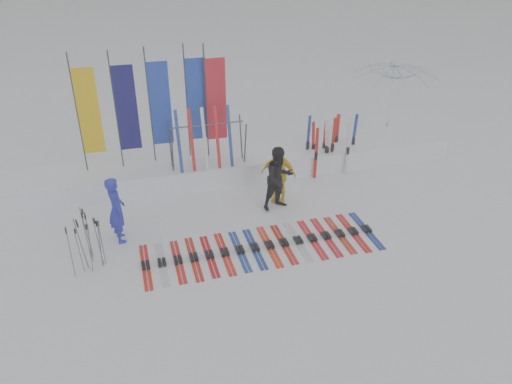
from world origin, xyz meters
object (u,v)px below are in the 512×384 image
object	(u,v)px
person_black	(279,178)
person_yellow	(279,174)
tent_canopy	(392,99)
ski_row	(262,246)
ski_rack	(207,138)
person_blue	(117,210)

from	to	relation	value
person_black	person_yellow	xyz separation A→B (m)	(0.10, 0.34, -0.06)
person_yellow	tent_canopy	size ratio (longest dim) A/B	0.56
person_yellow	ski_row	distance (m)	2.35
ski_row	ski_rack	world-z (taller)	ski_rack
person_blue	person_yellow	world-z (taller)	person_blue
person_black	ski_rack	bearing A→B (deg)	113.55
person_black	ski_row	xyz separation A→B (m)	(-0.92, -1.64, -0.81)
person_black	ski_row	bearing A→B (deg)	-134.84
person_blue	person_black	distance (m)	4.06
person_blue	ski_row	size ratio (longest dim) A/B	0.30
person_blue	person_yellow	xyz separation A→B (m)	(4.14, 0.74, -0.03)
tent_canopy	ski_row	size ratio (longest dim) A/B	0.52
person_blue	ski_rack	bearing A→B (deg)	-59.09
person_yellow	ski_row	xyz separation A→B (m)	(-1.02, -1.98, -0.75)
person_blue	tent_canopy	bearing A→B (deg)	-75.86
person_yellow	person_blue	bearing A→B (deg)	-139.53
tent_canopy	ski_row	distance (m)	8.24
person_blue	tent_canopy	xyz separation A→B (m)	(9.25, 4.12, 0.46)
tent_canopy	ski_row	bearing A→B (deg)	-138.84
ski_row	tent_canopy	bearing A→B (deg)	41.16
person_black	ski_rack	world-z (taller)	ski_rack
person_black	person_yellow	world-z (taller)	person_black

